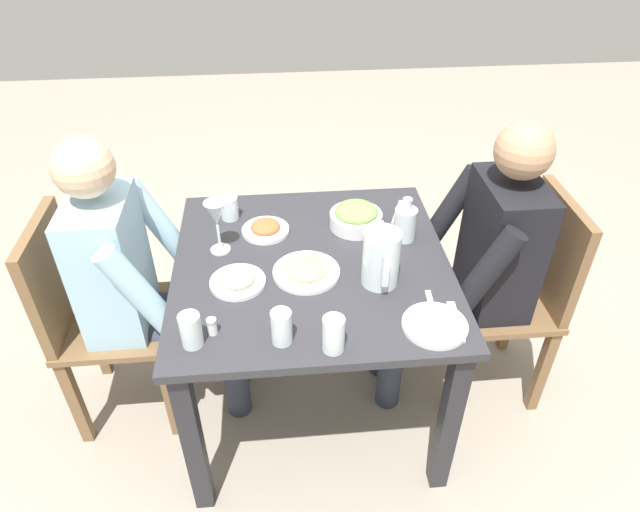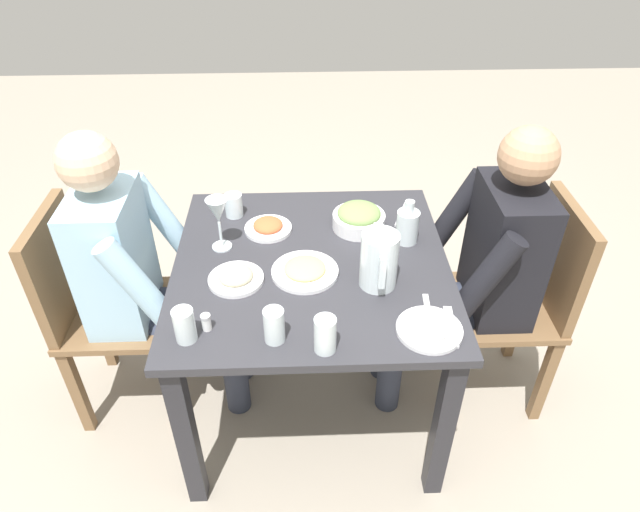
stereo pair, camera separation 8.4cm
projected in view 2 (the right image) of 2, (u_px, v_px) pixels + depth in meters
name	position (u px, v px, depth m)	size (l,w,h in m)	color
ground_plane	(313.00, 397.00, 2.34)	(8.00, 8.00, 0.00)	gray
dining_table	(312.00, 287.00, 1.98)	(0.94, 0.94, 0.71)	#2D2D33
chair_near	(96.00, 304.00, 2.06)	(0.40, 0.40, 0.88)	brown
chair_far	(524.00, 295.00, 2.10)	(0.40, 0.40, 0.88)	brown
diner_near	(144.00, 272.00, 1.98)	(0.48, 0.53, 1.17)	#9EC6E0
diner_far	(476.00, 266.00, 2.00)	(0.48, 0.53, 1.17)	black
water_pitcher	(379.00, 260.00, 1.76)	(0.16, 0.12, 0.19)	silver
salad_bowl	(359.00, 218.00, 2.05)	(0.19, 0.19, 0.09)	white
plate_rice_curry	(268.00, 227.00, 2.05)	(0.17, 0.17, 0.04)	white
plate_beans	(236.00, 277.00, 1.82)	(0.18, 0.18, 0.05)	white
plate_yoghurt	(430.00, 327.00, 1.63)	(0.20, 0.20, 0.05)	white
plate_fries	(305.00, 270.00, 1.85)	(0.22, 0.22, 0.04)	white
water_glass_center	(274.00, 325.00, 1.58)	(0.06, 0.06, 0.11)	silver
water_glass_near_right	(234.00, 205.00, 2.12)	(0.07, 0.07, 0.09)	silver
water_glass_far_right	(185.00, 325.00, 1.59)	(0.06, 0.06, 0.11)	silver
water_glass_near_left	(325.00, 335.00, 1.55)	(0.06, 0.06, 0.11)	silver
wine_glass	(218.00, 213.00, 1.89)	(0.08, 0.08, 0.20)	silver
oil_carafe	(407.00, 228.00, 1.98)	(0.08, 0.08, 0.16)	silver
salt_shaker	(206.00, 322.00, 1.63)	(0.03, 0.03, 0.05)	white
fork_near	(403.00, 215.00, 2.14)	(0.17, 0.03, 0.01)	silver
knife_near	(428.00, 315.00, 1.69)	(0.18, 0.02, 0.01)	silver
fork_far	(451.00, 327.00, 1.65)	(0.17, 0.03, 0.01)	silver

